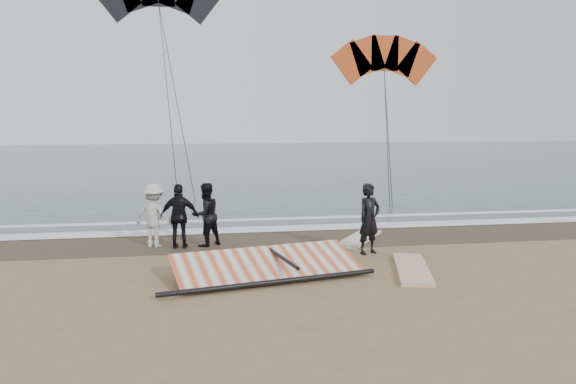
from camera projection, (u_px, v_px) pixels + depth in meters
name	position (u px, v px, depth m)	size (l,w,h in m)	color
ground	(369.00, 282.00, 12.24)	(120.00, 120.00, 0.00)	#8C704C
sea	(245.00, 160.00, 44.52)	(120.00, 54.00, 0.02)	#233838
wet_sand	(324.00, 237.00, 16.64)	(120.00, 2.80, 0.01)	#4C3D2B
foam_near	(314.00, 227.00, 18.01)	(120.00, 0.90, 0.01)	white
foam_far	(304.00, 218.00, 19.67)	(120.00, 0.45, 0.01)	white
man_main	(369.00, 219.00, 14.61)	(0.68, 0.44, 1.85)	black
board_white	(412.00, 269.00, 13.07)	(0.71, 2.55, 0.10)	silver
board_cream	(360.00, 238.00, 16.32)	(0.61, 2.31, 0.10)	beige
trio_cluster	(177.00, 215.00, 15.35)	(2.60, 1.16, 1.78)	black
sail_rig	(264.00, 267.00, 12.71)	(4.77, 2.56, 0.52)	black
kite_red	(384.00, 63.00, 32.28)	(7.00, 5.66, 13.18)	#C34416
kite_dark	(159.00, 0.00, 33.36)	(8.34, 6.09, 15.74)	black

